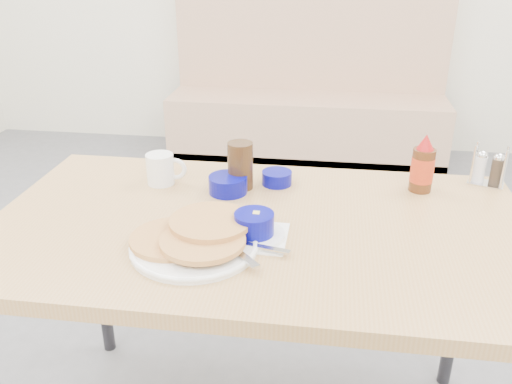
# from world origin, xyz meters

# --- Properties ---
(booth_bench) EXTENTS (1.90, 0.56, 1.22)m
(booth_bench) POSITION_xyz_m (0.00, 2.78, 0.35)
(booth_bench) COLOR tan
(booth_bench) RESTS_ON ground
(dining_table) EXTENTS (1.40, 0.80, 0.76)m
(dining_table) POSITION_xyz_m (0.00, 0.25, 0.70)
(dining_table) COLOR tan
(dining_table) RESTS_ON ground
(pancake_plate) EXTENTS (0.32, 0.30, 0.05)m
(pancake_plate) POSITION_xyz_m (-0.13, 0.10, 0.78)
(pancake_plate) COLOR white
(pancake_plate) RESTS_ON dining_table
(coffee_mug) EXTENTS (0.12, 0.08, 0.09)m
(coffee_mug) POSITION_xyz_m (-0.32, 0.46, 0.81)
(coffee_mug) COLOR white
(coffee_mug) RESTS_ON dining_table
(grits_setting) EXTENTS (0.18, 0.17, 0.07)m
(grits_setting) POSITION_xyz_m (0.00, 0.17, 0.79)
(grits_setting) COLOR white
(grits_setting) RESTS_ON dining_table
(creamer_bowl) EXTENTS (0.11, 0.11, 0.05)m
(creamer_bowl) POSITION_xyz_m (-0.11, 0.42, 0.78)
(creamer_bowl) COLOR #050676
(creamer_bowl) RESTS_ON dining_table
(butter_bowl) EXTENTS (0.09, 0.09, 0.04)m
(butter_bowl) POSITION_xyz_m (0.02, 0.50, 0.78)
(butter_bowl) COLOR #050676
(butter_bowl) RESTS_ON dining_table
(amber_tumbler) EXTENTS (0.09, 0.09, 0.14)m
(amber_tumbler) POSITION_xyz_m (-0.08, 0.46, 0.83)
(amber_tumbler) COLOR #342010
(amber_tumbler) RESTS_ON dining_table
(condiment_caddy) EXTENTS (0.11, 0.09, 0.12)m
(condiment_caddy) POSITION_xyz_m (0.64, 0.59, 0.80)
(condiment_caddy) COLOR silver
(condiment_caddy) RESTS_ON dining_table
(syrup_bottle) EXTENTS (0.07, 0.07, 0.17)m
(syrup_bottle) POSITION_xyz_m (0.44, 0.52, 0.83)
(syrup_bottle) COLOR #47230F
(syrup_bottle) RESTS_ON dining_table
(sugar_wrapper) EXTENTS (0.04, 0.03, 0.00)m
(sugar_wrapper) POSITION_xyz_m (-0.21, 0.26, 0.76)
(sugar_wrapper) COLOR #CD4466
(sugar_wrapper) RESTS_ON dining_table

